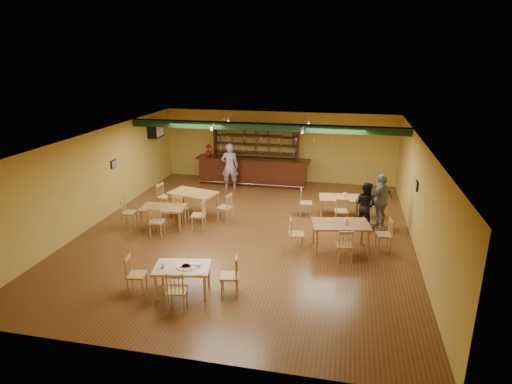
% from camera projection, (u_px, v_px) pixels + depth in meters
% --- Properties ---
extents(floor, '(12.00, 12.00, 0.00)m').
position_uv_depth(floor, '(247.00, 232.00, 13.66)').
color(floor, brown).
rests_on(floor, ground).
extents(ceiling_beam, '(10.00, 0.30, 0.25)m').
position_uv_depth(ceiling_beam, '(264.00, 127.00, 15.38)').
color(ceiling_beam, black).
rests_on(ceiling_beam, ceiling).
extents(track_rail_left, '(0.05, 2.50, 0.05)m').
position_uv_depth(track_rail_left, '(220.00, 121.00, 16.28)').
color(track_rail_left, white).
rests_on(track_rail_left, ceiling).
extents(track_rail_right, '(0.05, 2.50, 0.05)m').
position_uv_depth(track_rail_right, '(306.00, 124.00, 15.64)').
color(track_rail_right, white).
rests_on(track_rail_right, ceiling).
extents(ac_unit, '(0.34, 0.70, 0.48)m').
position_uv_depth(ac_unit, '(156.00, 130.00, 17.80)').
color(ac_unit, white).
rests_on(ac_unit, wall_left).
extents(picture_left, '(0.04, 0.34, 0.28)m').
position_uv_depth(picture_left, '(114.00, 164.00, 15.06)').
color(picture_left, black).
rests_on(picture_left, wall_left).
extents(picture_right, '(0.04, 0.34, 0.28)m').
position_uv_depth(picture_right, '(417.00, 186.00, 12.61)').
color(picture_right, black).
rests_on(picture_right, wall_right).
extents(bar_counter, '(4.81, 0.85, 1.13)m').
position_uv_depth(bar_counter, '(253.00, 171.00, 18.46)').
color(bar_counter, black).
rests_on(bar_counter, ground).
extents(back_bar_hutch, '(3.72, 0.40, 2.28)m').
position_uv_depth(back_bar_hutch, '(256.00, 155.00, 18.87)').
color(back_bar_hutch, black).
rests_on(back_bar_hutch, ground).
extents(poinsettia, '(0.35, 0.35, 0.49)m').
position_uv_depth(poinsettia, '(208.00, 151.00, 18.60)').
color(poinsettia, '#B1101B').
rests_on(poinsettia, bar_counter).
extents(dining_table_a, '(1.79, 1.32, 0.80)m').
position_uv_depth(dining_table_a, '(193.00, 203.00, 15.04)').
color(dining_table_a, '#AD7C3D').
rests_on(dining_table_a, ground).
extents(dining_table_b, '(1.49, 0.99, 0.71)m').
position_uv_depth(dining_table_b, '(340.00, 207.00, 14.84)').
color(dining_table_b, '#AD7C3D').
rests_on(dining_table_b, ground).
extents(dining_table_c, '(1.47, 0.98, 0.69)m').
position_uv_depth(dining_table_c, '(164.00, 217.00, 13.96)').
color(dining_table_c, '#AD7C3D').
rests_on(dining_table_c, ground).
extents(dining_table_d, '(1.73, 1.23, 0.79)m').
position_uv_depth(dining_table_d, '(340.00, 236.00, 12.38)').
color(dining_table_d, '#AD7C3D').
rests_on(dining_table_d, ground).
extents(near_table, '(1.40, 1.04, 0.68)m').
position_uv_depth(near_table, '(183.00, 280.00, 10.12)').
color(near_table, tan).
rests_on(near_table, ground).
extents(pizza_tray, '(0.46, 0.46, 0.01)m').
position_uv_depth(pizza_tray, '(186.00, 267.00, 10.00)').
color(pizza_tray, silver).
rests_on(pizza_tray, near_table).
extents(parmesan_shaker, '(0.09, 0.09, 0.11)m').
position_uv_depth(parmesan_shaker, '(163.00, 265.00, 9.96)').
color(parmesan_shaker, '#EAE5C6').
rests_on(parmesan_shaker, near_table).
extents(napkin_stack, '(0.21, 0.16, 0.03)m').
position_uv_depth(napkin_stack, '(198.00, 264.00, 10.12)').
color(napkin_stack, white).
rests_on(napkin_stack, near_table).
extents(pizza_server, '(0.32, 0.09, 0.00)m').
position_uv_depth(pizza_server, '(192.00, 266.00, 10.01)').
color(pizza_server, silver).
rests_on(pizza_server, pizza_tray).
extents(side_plate, '(0.26, 0.26, 0.01)m').
position_uv_depth(side_plate, '(200.00, 272.00, 9.75)').
color(side_plate, white).
rests_on(side_plate, near_table).
extents(patron_bar, '(0.77, 0.59, 1.90)m').
position_uv_depth(patron_bar, '(230.00, 166.00, 17.73)').
color(patron_bar, '#9352B2').
rests_on(patron_bar, ground).
extents(patron_right_a, '(0.93, 0.88, 1.53)m').
position_uv_depth(patron_right_a, '(365.00, 205.00, 13.81)').
color(patron_right_a, black).
rests_on(patron_right_a, ground).
extents(patron_right_b, '(1.03, 1.04, 1.76)m').
position_uv_depth(patron_right_b, '(381.00, 201.00, 13.85)').
color(patron_right_b, gray).
rests_on(patron_right_b, ground).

